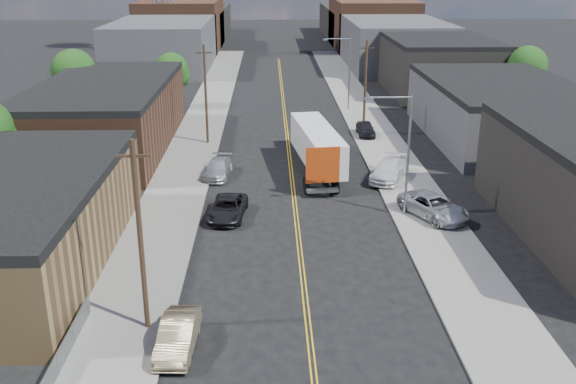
{
  "coord_description": "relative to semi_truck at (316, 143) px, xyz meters",
  "views": [
    {
      "loc": [
        -1.91,
        -18.58,
        17.72
      ],
      "look_at": [
        -0.64,
        23.37,
        2.5
      ],
      "focal_mm": 40.0,
      "sensor_mm": 36.0,
      "label": 1
    }
  ],
  "objects": [
    {
      "name": "industrial_right_b",
      "position": [
        19.76,
        9.29,
        0.71
      ],
      "size": [
        14.0,
        24.0,
        6.1
      ],
      "color": "#333335",
      "rests_on": "ground"
    },
    {
      "name": "car_right_lot_a",
      "position": [
        7.69,
        -12.47,
        -1.38
      ],
      "size": [
        5.06,
        6.45,
        1.63
      ],
      "primitive_type": "imported",
      "rotation": [
        0.0,
        0.0,
        0.47
      ],
      "color": "silver",
      "rests_on": "sidewalk_right"
    },
    {
      "name": "car_right_lot_b",
      "position": [
        5.96,
        -3.89,
        -1.37
      ],
      "size": [
        4.38,
        6.15,
        1.65
      ],
      "primitive_type": "imported",
      "rotation": [
        0.0,
        0.0,
        -0.41
      ],
      "color": "silver",
      "rests_on": "sidewalk_right"
    },
    {
      "name": "centerline",
      "position": [
        -2.24,
        8.29,
        -2.34
      ],
      "size": [
        0.32,
        120.0,
        0.01
      ],
      "primitive_type": "cube",
      "color": "gold",
      "rests_on": "ground"
    },
    {
      "name": "skyline_left_b",
      "position": [
        -22.24,
        83.29,
        2.66
      ],
      "size": [
        16.0,
        26.0,
        10.0
      ],
      "primitive_type": "cube",
      "color": "#4A2D1D",
      "rests_on": "ground"
    },
    {
      "name": "tree_right_far",
      "position": [
        27.82,
        23.29,
        2.83
      ],
      "size": [
        4.85,
        4.76,
        7.91
      ],
      "color": "black",
      "rests_on": "ground"
    },
    {
      "name": "sidewalk_right",
      "position": [
        7.26,
        8.29,
        -2.27
      ],
      "size": [
        5.0,
        140.0,
        0.15
      ],
      "primitive_type": "cube",
      "color": "slate",
      "rests_on": "ground"
    },
    {
      "name": "skyline_left_a",
      "position": [
        -22.24,
        58.29,
        1.66
      ],
      "size": [
        16.0,
        30.0,
        8.0
      ],
      "primitive_type": "cube",
      "color": "#333335",
      "rests_on": "ground"
    },
    {
      "name": "tree_left_far",
      "position": [
        -16.18,
        25.29,
        2.22
      ],
      "size": [
        4.35,
        4.2,
        6.97
      ],
      "color": "black",
      "rests_on": "ground"
    },
    {
      "name": "streetlight_near",
      "position": [
        5.35,
        -11.71,
        2.99
      ],
      "size": [
        3.39,
        0.25,
        9.0
      ],
      "color": "gray",
      "rests_on": "ground"
    },
    {
      "name": "car_left_d",
      "position": [
        -8.64,
        -2.3,
        -1.6
      ],
      "size": [
        2.64,
        5.32,
        1.49
      ],
      "primitive_type": "imported",
      "rotation": [
        0.0,
        0.0,
        -0.11
      ],
      "color": "silver",
      "rests_on": "ground"
    },
    {
      "name": "sidewalk_left",
      "position": [
        -11.74,
        8.29,
        -2.27
      ],
      "size": [
        5.0,
        140.0,
        0.15
      ],
      "primitive_type": "cube",
      "color": "slate",
      "rests_on": "ground"
    },
    {
      "name": "car_right_lot_c",
      "position": [
        6.08,
        10.66,
        -1.46
      ],
      "size": [
        1.74,
        4.31,
        1.47
      ],
      "primitive_type": "imported",
      "rotation": [
        0.0,
        0.0,
        0.0
      ],
      "color": "black",
      "rests_on": "sidewalk_right"
    },
    {
      "name": "industrial_right_c",
      "position": [
        19.76,
        35.29,
        1.46
      ],
      "size": [
        14.0,
        22.0,
        7.6
      ],
      "color": "black",
      "rests_on": "ground"
    },
    {
      "name": "utility_pole_right",
      "position": [
        5.96,
        11.29,
        2.8
      ],
      "size": [
        1.6,
        0.26,
        10.0
      ],
      "color": "black",
      "rests_on": "ground"
    },
    {
      "name": "car_left_b",
      "position": [
        -8.64,
        -28.6,
        -1.57
      ],
      "size": [
        1.86,
        4.76,
        1.54
      ],
      "primitive_type": "imported",
      "rotation": [
        0.0,
        0.0,
        -0.05
      ],
      "color": "#817354",
      "rests_on": "ground"
    },
    {
      "name": "tree_left_mid",
      "position": [
        -26.18,
        18.29,
        3.14
      ],
      "size": [
        5.1,
        5.04,
        8.37
      ],
      "color": "black",
      "rests_on": "ground"
    },
    {
      "name": "utility_pole_left_near",
      "position": [
        -10.44,
        -26.71,
        2.8
      ],
      "size": [
        1.6,
        0.26,
        10.0
      ],
      "color": "black",
      "rests_on": "ground"
    },
    {
      "name": "ground",
      "position": [
        -2.24,
        23.29,
        -2.34
      ],
      "size": [
        260.0,
        260.0,
        0.0
      ],
      "primitive_type": "plane",
      "color": "black",
      "rests_on": "ground"
    },
    {
      "name": "warehouse_brown",
      "position": [
        -20.24,
        7.29,
        0.96
      ],
      "size": [
        12.0,
        26.0,
        6.6
      ],
      "color": "#4A2D1D",
      "rests_on": "ground"
    },
    {
      "name": "skyline_right_b",
      "position": [
        17.76,
        83.29,
        2.66
      ],
      "size": [
        16.0,
        26.0,
        10.0
      ],
      "primitive_type": "cube",
      "color": "#4A2D1D",
      "rests_on": "ground"
    },
    {
      "name": "streetlight_far",
      "position": [
        5.35,
        23.29,
        2.99
      ],
      "size": [
        3.39,
        0.25,
        9.0
      ],
      "color": "gray",
      "rests_on": "ground"
    },
    {
      "name": "warehouse_tan",
      "position": [
        -20.24,
        -18.71,
        0.46
      ],
      "size": [
        12.0,
        22.0,
        5.6
      ],
      "color": "olive",
      "rests_on": "ground"
    },
    {
      "name": "car_left_c",
      "position": [
        -7.24,
        -11.8,
        -1.6
      ],
      "size": [
        3.0,
        5.53,
        1.47
      ],
      "primitive_type": "imported",
      "rotation": [
        0.0,
        0.0,
        -0.11
      ],
      "color": "black",
      "rests_on": "ground"
    },
    {
      "name": "skyline_right_c",
      "position": [
        17.76,
        103.29,
        1.16
      ],
      "size": [
        16.0,
        40.0,
        7.0
      ],
      "primitive_type": "cube",
      "color": "black",
      "rests_on": "ground"
    },
    {
      "name": "semi_truck",
      "position": [
        0.0,
        0.0,
        0.0
      ],
      "size": [
        4.17,
        15.98,
        4.11
      ],
      "rotation": [
        0.0,
        0.0,
        0.12
      ],
      "color": "silver",
      "rests_on": "ground"
    },
    {
      "name": "utility_pole_left_far",
      "position": [
        -10.44,
        8.29,
        2.8
      ],
      "size": [
        1.6,
        0.26,
        10.0
      ],
      "color": "black",
      "rests_on": "ground"
    },
    {
      "name": "skyline_right_a",
      "position": [
        17.76,
        58.29,
        1.66
      ],
      "size": [
        16.0,
        30.0,
        8.0
      ],
      "primitive_type": "cube",
      "color": "#333335",
      "rests_on": "ground"
    },
    {
      "name": "skyline_left_c",
      "position": [
        -22.24,
        103.29,
        1.16
      ],
      "size": [
        16.0,
        40.0,
        7.0
      ],
      "primitive_type": "cube",
      "color": "black",
      "rests_on": "ground"
    }
  ]
}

